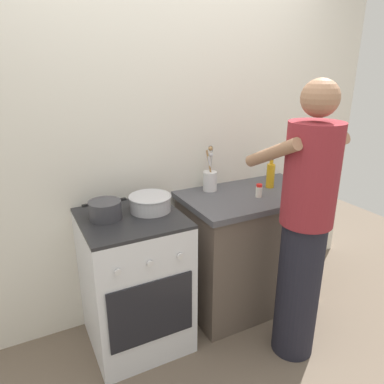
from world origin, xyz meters
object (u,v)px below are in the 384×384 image
(pot, at_px, (105,210))
(spice_bottle, at_px, (259,191))
(mixing_bowl, at_px, (150,202))
(oil_bottle, at_px, (270,175))
(stove_range, at_px, (135,281))
(utensil_crock, at_px, (210,178))
(person, at_px, (304,229))

(pot, distance_m, spice_bottle, 1.04)
(pot, distance_m, mixing_bowl, 0.28)
(pot, height_order, oil_bottle, oil_bottle)
(stove_range, height_order, pot, pot)
(utensil_crock, bearing_deg, stove_range, -163.48)
(stove_range, xyz_separation_m, mixing_bowl, (0.14, 0.03, 0.51))
(utensil_crock, xyz_separation_m, oil_bottle, (0.43, -0.14, -0.00))
(mixing_bowl, bearing_deg, person, -38.55)
(mixing_bowl, distance_m, spice_bottle, 0.76)
(mixing_bowl, distance_m, oil_bottle, 0.95)
(spice_bottle, xyz_separation_m, person, (-0.02, -0.47, -0.09))
(oil_bottle, bearing_deg, mixing_bowl, -178.92)
(stove_range, xyz_separation_m, oil_bottle, (1.09, 0.05, 0.54))
(stove_range, relative_size, spice_bottle, 9.66)
(stove_range, xyz_separation_m, spice_bottle, (0.89, -0.08, 0.50))
(pot, relative_size, utensil_crock, 0.79)
(mixing_bowl, xyz_separation_m, utensil_crock, (0.52, 0.16, 0.04))
(stove_range, xyz_separation_m, utensil_crock, (0.66, 0.20, 0.55))
(person, bearing_deg, oil_bottle, 69.62)
(oil_bottle, xyz_separation_m, person, (-0.22, -0.60, -0.13))
(mixing_bowl, xyz_separation_m, oil_bottle, (0.95, 0.02, 0.04))
(mixing_bowl, bearing_deg, oil_bottle, 1.08)
(pot, relative_size, person, 0.15)
(stove_range, height_order, mixing_bowl, mixing_bowl)
(person, bearing_deg, stove_range, 147.83)
(stove_range, height_order, spice_bottle, spice_bottle)
(stove_range, xyz_separation_m, person, (0.87, -0.55, 0.41))
(pot, bearing_deg, spice_bottle, -6.60)
(oil_bottle, bearing_deg, pot, -179.46)
(stove_range, height_order, person, person)
(spice_bottle, relative_size, oil_bottle, 0.41)
(oil_bottle, bearing_deg, stove_range, -177.27)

